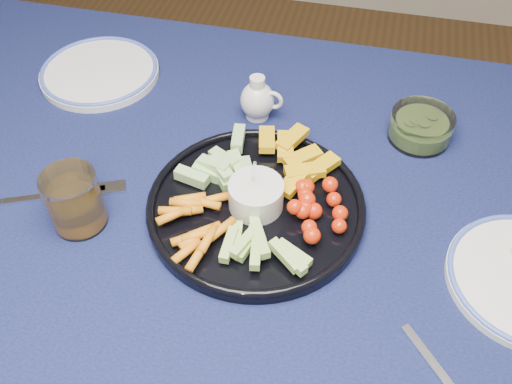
% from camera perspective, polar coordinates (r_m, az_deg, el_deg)
% --- Properties ---
extents(dining_table, '(1.67, 1.07, 0.75)m').
position_cam_1_polar(dining_table, '(0.90, 0.21, -8.20)').
color(dining_table, '#4F331A').
rests_on(dining_table, ground).
extents(crudite_platter, '(0.33, 0.33, 0.10)m').
position_cam_1_polar(crudite_platter, '(0.85, -0.13, -1.05)').
color(crudite_platter, black).
rests_on(crudite_platter, dining_table).
extents(creamer_pitcher, '(0.08, 0.06, 0.08)m').
position_cam_1_polar(creamer_pitcher, '(1.00, 0.19, 9.19)').
color(creamer_pitcher, silver).
rests_on(creamer_pitcher, dining_table).
extents(pickle_bowl, '(0.10, 0.10, 0.05)m').
position_cam_1_polar(pickle_bowl, '(1.00, 16.13, 6.20)').
color(pickle_bowl, white).
rests_on(pickle_bowl, dining_table).
extents(juice_tumbler, '(0.08, 0.08, 0.09)m').
position_cam_1_polar(juice_tumbler, '(0.86, -17.61, -1.07)').
color(juice_tumbler, white).
rests_on(juice_tumbler, dining_table).
extents(fork_left, '(0.18, 0.09, 0.00)m').
position_cam_1_polar(fork_left, '(0.93, -17.66, -0.07)').
color(fork_left, silver).
rests_on(fork_left, dining_table).
extents(side_plate_extra, '(0.22, 0.22, 0.02)m').
position_cam_1_polar(side_plate_extra, '(1.15, -15.38, 11.52)').
color(side_plate_extra, silver).
rests_on(side_plate_extra, dining_table).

